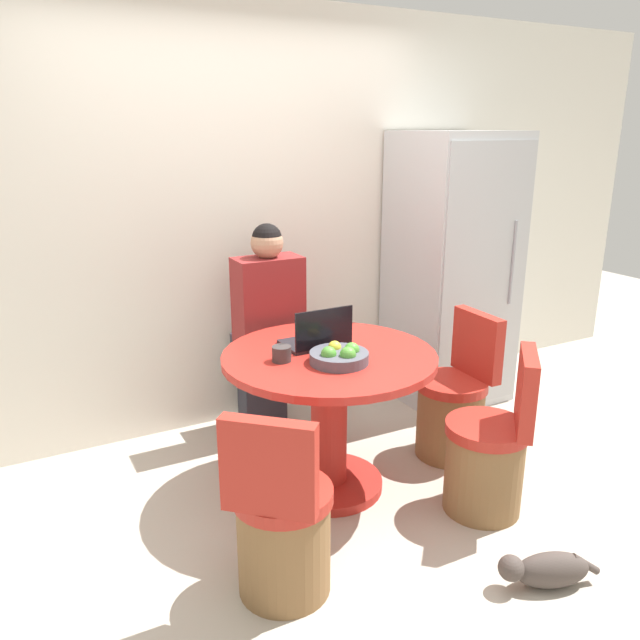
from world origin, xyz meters
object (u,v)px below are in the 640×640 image
(chair_near_left_corner, at_px, (282,531))
(cat, at_px, (546,569))
(laptop, at_px, (317,338))
(dining_table, at_px, (329,399))
(chair_right_side, at_px, (453,408))
(chair_near_right_corner, at_px, (489,458))
(person_seated, at_px, (266,322))
(refrigerator, at_px, (451,270))
(fruit_bowl, at_px, (340,356))

(chair_near_left_corner, relative_size, cat, 1.98)
(laptop, relative_size, cat, 0.75)
(dining_table, bearing_deg, laptop, 92.40)
(chair_right_side, distance_m, chair_near_right_corner, 0.57)
(person_seated, height_order, laptop, person_seated)
(cat, bearing_deg, refrigerator, -95.94)
(chair_near_left_corner, height_order, person_seated, person_seated)
(laptop, bearing_deg, dining_table, 92.40)
(chair_near_left_corner, height_order, fruit_bowl, fruit_bowl)
(chair_near_left_corner, distance_m, cat, 1.13)
(chair_right_side, xyz_separation_m, cat, (-0.38, -1.08, -0.21))
(refrigerator, xyz_separation_m, laptop, (-1.36, -0.57, -0.11))
(laptop, relative_size, fruit_bowl, 1.13)
(laptop, bearing_deg, chair_near_right_corner, 131.89)
(cat, bearing_deg, person_seated, -55.51)
(refrigerator, relative_size, fruit_bowl, 6.40)
(dining_table, xyz_separation_m, chair_right_side, (0.82, -0.02, -0.22))
(chair_near_right_corner, bearing_deg, refrigerator, -168.23)
(person_seated, xyz_separation_m, laptop, (0.01, -0.65, 0.09))
(refrigerator, relative_size, person_seated, 1.38)
(cat, bearing_deg, laptop, -49.26)
(dining_table, xyz_separation_m, cat, (0.43, -1.11, -0.43))
(chair_right_side, height_order, laptop, laptop)
(dining_table, bearing_deg, refrigerator, 27.25)
(chair_near_right_corner, xyz_separation_m, laptop, (-0.61, 0.68, 0.52))
(laptop, height_order, fruit_bowl, laptop)
(person_seated, bearing_deg, chair_right_side, 136.37)
(refrigerator, xyz_separation_m, chair_near_right_corner, (-0.75, -1.25, -0.63))
(person_seated, xyz_separation_m, fruit_bowl, (-0.01, -0.91, 0.08))
(chair_near_left_corner, xyz_separation_m, laptop, (0.55, 0.73, 0.52))
(chair_near_left_corner, bearing_deg, fruit_bowl, -96.50)
(refrigerator, distance_m, chair_near_left_corner, 2.39)
(chair_near_left_corner, xyz_separation_m, person_seated, (0.54, 1.38, 0.43))
(chair_right_side, relative_size, chair_near_left_corner, 1.00)
(dining_table, relative_size, chair_near_right_corner, 1.28)
(chair_right_side, xyz_separation_m, chair_near_left_corner, (-1.37, -0.58, 0.00))
(chair_right_side, relative_size, laptop, 2.62)
(dining_table, distance_m, person_seated, 0.80)
(chair_right_side, bearing_deg, cat, -17.92)
(refrigerator, xyz_separation_m, person_seated, (-1.37, 0.08, -0.20))
(chair_near_right_corner, xyz_separation_m, cat, (-0.17, -0.55, -0.21))
(laptop, distance_m, fruit_bowl, 0.26)
(refrigerator, xyz_separation_m, chair_near_left_corner, (-1.90, -1.30, -0.63))
(person_seated, distance_m, laptop, 0.66)
(refrigerator, bearing_deg, chair_right_side, -126.49)
(refrigerator, relative_size, chair_near_right_corner, 2.16)
(chair_near_left_corner, distance_m, fruit_bowl, 0.87)
(chair_near_right_corner, relative_size, laptop, 2.62)
(dining_table, relative_size, cat, 2.53)
(chair_right_side, bearing_deg, dining_table, -90.00)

